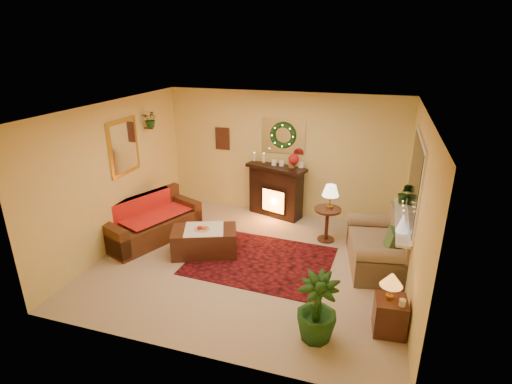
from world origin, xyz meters
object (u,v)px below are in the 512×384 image
(loveseat, at_px, (378,242))
(end_table_square, at_px, (390,314))
(sofa, at_px, (151,218))
(side_table_round, at_px, (327,224))
(coffee_table, at_px, (205,243))
(fireplace, at_px, (276,191))

(loveseat, height_order, end_table_square, loveseat)
(sofa, xyz_separation_m, end_table_square, (4.30, -1.39, -0.16))
(side_table_round, relative_size, coffee_table, 0.58)
(loveseat, relative_size, coffee_table, 1.35)
(loveseat, distance_m, side_table_round, 1.13)
(loveseat, bearing_deg, fireplace, 135.45)
(loveseat, relative_size, side_table_round, 2.33)
(sofa, relative_size, side_table_round, 2.84)
(loveseat, distance_m, coffee_table, 2.96)
(loveseat, bearing_deg, coffee_table, -179.81)
(sofa, distance_m, coffee_table, 1.23)
(fireplace, distance_m, coffee_table, 2.17)
(fireplace, bearing_deg, sofa, -120.49)
(side_table_round, xyz_separation_m, end_table_square, (1.13, -2.30, -0.05))
(sofa, distance_m, loveseat, 4.11)
(fireplace, xyz_separation_m, side_table_round, (1.21, -0.86, -0.23))
(fireplace, xyz_separation_m, end_table_square, (2.34, -3.16, -0.28))
(fireplace, relative_size, coffee_table, 1.01)
(fireplace, xyz_separation_m, coffee_table, (-0.77, -2.00, -0.34))
(sofa, bearing_deg, end_table_square, 4.38)
(fireplace, bearing_deg, coffee_table, -93.67)
(sofa, distance_m, side_table_round, 3.30)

